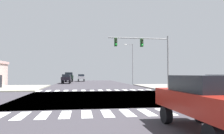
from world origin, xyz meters
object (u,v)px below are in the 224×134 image
Objects in this scene: sedan_nearside_1 at (81,77)px; sedan_queued_4 at (66,78)px; sedan_farside_2 at (205,99)px; street_lamp at (131,60)px; pickup_leading_1 at (69,77)px; traffic_signal_mast at (145,49)px.

sedan_queued_4 is (-3.00, -11.70, 0.00)m from sedan_nearside_1.
sedan_farside_2 and sedan_queued_4 have the same top height.
sedan_farside_2 is at bearing 94.72° from sedan_nearside_1.
pickup_leading_1 is at bearing 130.37° from street_lamp.
traffic_signal_mast reaches higher than pickup_leading_1.
sedan_nearside_1 is 12.08m from sedan_queued_4.
sedan_farside_2 is at bearing -99.56° from street_lamp.
sedan_farside_2 is (4.00, -48.47, 0.00)m from sedan_nearside_1.
sedan_farside_2 is at bearing -101.80° from traffic_signal_mast.
sedan_nearside_1 is at bearing -104.38° from sedan_queued_4.
traffic_signal_mast is at bearing 78.20° from sedan_farside_2.
street_lamp is 32.48m from sedan_farside_2.
traffic_signal_mast is 31.31m from sedan_nearside_1.
traffic_signal_mast is at bearing 120.58° from sedan_queued_4.
sedan_farside_2 is at bearing 98.58° from pickup_leading_1.
street_lamp is at bearing 83.55° from traffic_signal_mast.
street_lamp is 19.39m from sedan_nearside_1.
sedan_nearside_1 is (-9.37, 16.62, -3.47)m from street_lamp.
sedan_nearside_1 is at bearing -145.26° from pickup_leading_1.
traffic_signal_mast reaches higher than sedan_queued_4.
sedan_nearside_1 and sedan_queued_4 have the same top height.
sedan_queued_4 is at bearing 120.58° from traffic_signal_mast.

